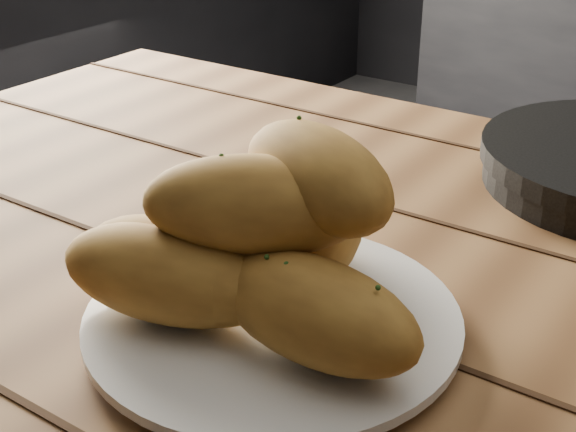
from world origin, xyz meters
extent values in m
cube|color=brown|center=(-0.30, -0.70, 0.73)|extent=(1.64, 0.82, 0.04)
cylinder|color=brown|center=(-0.95, -0.35, 0.35)|extent=(0.07, 0.07, 0.71)
cylinder|color=silver|center=(-0.46, -0.84, 0.76)|extent=(0.26, 0.26, 0.01)
cylinder|color=silver|center=(-0.46, -0.84, 0.76)|extent=(0.28, 0.28, 0.01)
ellipsoid|color=#BE8A35|center=(-0.51, -0.88, 0.80)|extent=(0.17, 0.08, 0.07)
ellipsoid|color=#BE8A35|center=(-0.40, -0.87, 0.80)|extent=(0.17, 0.08, 0.07)
ellipsoid|color=#BE8A35|center=(-0.46, -0.78, 0.80)|extent=(0.11, 0.17, 0.07)
ellipsoid|color=#BE8A35|center=(-0.47, -0.85, 0.86)|extent=(0.18, 0.14, 0.07)
ellipsoid|color=#BE8A35|center=(-0.44, -0.81, 0.87)|extent=(0.17, 0.13, 0.07)
ellipsoid|color=#BE8A35|center=(-0.52, -0.89, 0.80)|extent=(0.18, 0.11, 0.07)
camera|label=1|loc=(-0.16, -1.25, 1.10)|focal=50.00mm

